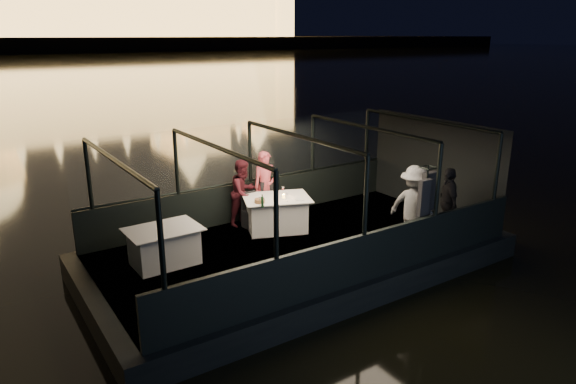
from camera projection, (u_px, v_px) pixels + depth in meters
boat_hull at (298, 266)px, 10.88m from camera, size 8.60×4.40×1.00m
boat_deck at (299, 245)px, 10.74m from camera, size 8.00×4.00×0.04m
gunwale_port at (251, 200)px, 12.20m from camera, size 8.00×0.08×0.90m
gunwale_starboard at (363, 258)px, 9.01m from camera, size 8.00×0.08×0.90m
cabin_glass_port at (250, 152)px, 11.86m from camera, size 8.00×0.02×1.40m
cabin_glass_starboard at (366, 196)px, 8.67m from camera, size 8.00×0.02×1.40m
cabin_roof_glass at (299, 136)px, 10.06m from camera, size 8.00×4.00×0.02m
end_wall_fore at (96, 232)px, 8.29m from camera, size 0.02×4.00×2.30m
end_wall_aft at (434, 166)px, 12.51m from camera, size 0.02×4.00×2.30m
canopy_ribs at (299, 192)px, 10.40m from camera, size 8.00×4.00×2.30m
dining_table_central at (277, 214)px, 11.44m from camera, size 1.73×1.50×0.77m
dining_table_aft at (164, 245)px, 9.73m from camera, size 1.38×1.01×0.72m
chair_port_left at (252, 208)px, 11.58m from camera, size 0.39×0.39×0.80m
chair_port_right at (274, 204)px, 11.89m from camera, size 0.51×0.51×0.94m
coat_stand at (424, 212)px, 10.01m from camera, size 0.51×0.41×1.84m
person_woman_coral at (266, 189)px, 11.99m from camera, size 0.65×0.49×1.65m
person_man_maroon at (244, 193)px, 11.68m from camera, size 0.90×0.81×1.54m
passenger_stripe at (414, 206)px, 10.47m from camera, size 0.86×1.22×1.71m
passenger_dark at (448, 198)px, 11.01m from camera, size 0.79×0.96×1.52m
wine_bottle at (262, 200)px, 10.65m from camera, size 0.07×0.07×0.28m
bread_basket at (260, 201)px, 10.96m from camera, size 0.22×0.22×0.09m
amber_candle at (284, 196)px, 11.28m from camera, size 0.08×0.08×0.09m
plate_near at (300, 199)px, 11.17m from camera, size 0.27×0.27×0.01m
plate_far at (262, 200)px, 11.14m from camera, size 0.26×0.26×0.01m
wine_glass_white at (260, 201)px, 10.75m from camera, size 0.07×0.07×0.19m
wine_glass_red at (283, 192)px, 11.40m from camera, size 0.09×0.09×0.21m
wine_glass_empty at (287, 197)px, 11.03m from camera, size 0.07×0.07×0.18m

